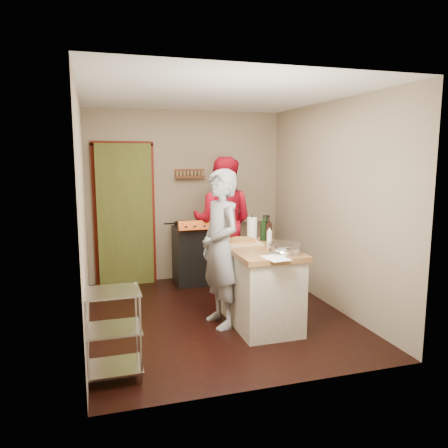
% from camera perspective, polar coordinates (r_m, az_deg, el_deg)
% --- Properties ---
extents(floor, '(3.50, 3.50, 0.00)m').
position_cam_1_polar(floor, '(5.44, -0.87, -11.78)').
color(floor, black).
rests_on(floor, ground).
extents(back_wall, '(3.00, 0.44, 2.60)m').
position_cam_1_polar(back_wall, '(6.77, -10.29, 2.06)').
color(back_wall, gray).
rests_on(back_wall, ground).
extents(left_wall, '(0.04, 3.50, 2.60)m').
position_cam_1_polar(left_wall, '(4.94, -17.90, 1.23)').
color(left_wall, gray).
rests_on(left_wall, ground).
extents(right_wall, '(0.04, 3.50, 2.60)m').
position_cam_1_polar(right_wall, '(5.72, 13.72, 2.41)').
color(right_wall, gray).
rests_on(right_wall, ground).
extents(ceiling, '(3.00, 3.50, 0.02)m').
position_cam_1_polar(ceiling, '(5.13, -0.94, 16.61)').
color(ceiling, white).
rests_on(ceiling, back_wall).
extents(stove, '(0.60, 0.63, 1.00)m').
position_cam_1_polar(stove, '(6.65, -3.85, -3.91)').
color(stove, black).
rests_on(stove, ground).
extents(wire_shelving, '(0.48, 0.40, 0.80)m').
position_cam_1_polar(wire_shelving, '(3.98, -14.33, -13.26)').
color(wire_shelving, silver).
rests_on(wire_shelving, ground).
extents(island, '(0.70, 1.29, 1.21)m').
position_cam_1_polar(island, '(5.06, 4.68, -7.76)').
color(island, beige).
rests_on(island, ground).
extents(person_stripe, '(0.53, 0.71, 1.78)m').
position_cam_1_polar(person_stripe, '(4.90, -0.46, -3.26)').
color(person_stripe, silver).
rests_on(person_stripe, ground).
extents(person_red, '(1.16, 1.07, 1.91)m').
position_cam_1_polar(person_red, '(6.43, -0.16, 0.26)').
color(person_red, red).
rests_on(person_red, ground).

